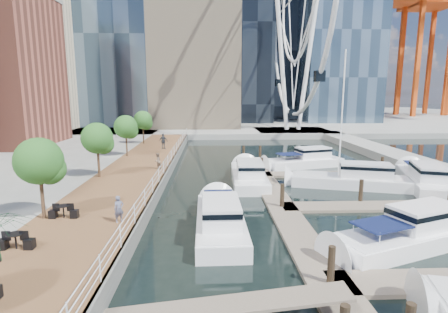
% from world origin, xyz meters
% --- Properties ---
extents(ground, '(520.00, 520.00, 0.00)m').
position_xyz_m(ground, '(0.00, 0.00, 0.00)').
color(ground, black).
rests_on(ground, ground).
extents(boardwalk, '(6.00, 60.00, 1.00)m').
position_xyz_m(boardwalk, '(-9.00, 15.00, 0.50)').
color(boardwalk, brown).
rests_on(boardwalk, ground).
extents(seawall, '(0.25, 60.00, 1.00)m').
position_xyz_m(seawall, '(-6.00, 15.00, 0.50)').
color(seawall, '#595954').
rests_on(seawall, ground).
extents(land_far, '(200.00, 114.00, 1.00)m').
position_xyz_m(land_far, '(0.00, 102.00, 0.50)').
color(land_far, gray).
rests_on(land_far, ground).
extents(breakwater, '(4.00, 60.00, 1.00)m').
position_xyz_m(breakwater, '(20.00, 20.00, 0.50)').
color(breakwater, gray).
rests_on(breakwater, ground).
extents(pier, '(14.00, 12.00, 1.00)m').
position_xyz_m(pier, '(14.00, 52.00, 0.50)').
color(pier, gray).
rests_on(pier, ground).
extents(railing, '(0.10, 60.00, 1.05)m').
position_xyz_m(railing, '(-6.10, 15.00, 1.52)').
color(railing, white).
rests_on(railing, boardwalk).
extents(floating_docks, '(16.00, 34.00, 2.60)m').
position_xyz_m(floating_docks, '(7.97, 9.98, 0.49)').
color(floating_docks, '#6D6051').
rests_on(floating_docks, ground).
extents(port_cranes, '(40.00, 52.00, 38.00)m').
position_xyz_m(port_cranes, '(67.67, 95.67, 20.00)').
color(port_cranes, '#D84C14').
rests_on(port_cranes, ground).
extents(street_trees, '(2.60, 42.60, 4.60)m').
position_xyz_m(street_trees, '(-11.40, 14.00, 4.29)').
color(street_trees, '#3F2B1C').
rests_on(street_trees, ground).
extents(yacht_foreground, '(10.08, 5.94, 2.15)m').
position_xyz_m(yacht_foreground, '(8.41, 1.65, 0.00)').
color(yacht_foreground, white).
rests_on(yacht_foreground, ground).
extents(pedestrian_near, '(0.65, 0.60, 1.48)m').
position_xyz_m(pedestrian_near, '(-6.99, 3.23, 1.74)').
color(pedestrian_near, '#52566E').
rests_on(pedestrian_near, boardwalk).
extents(pedestrian_mid, '(0.84, 0.90, 1.48)m').
position_xyz_m(pedestrian_mid, '(-6.94, 17.02, 1.74)').
color(pedestrian_mid, '#7D6756').
rests_on(pedestrian_mid, boardwalk).
extents(pedestrian_far, '(1.25, 0.81, 1.97)m').
position_xyz_m(pedestrian_far, '(-7.97, 29.07, 1.99)').
color(pedestrian_far, '#2E3239').
rests_on(pedestrian_far, boardwalk).
extents(moored_yachts, '(22.46, 32.22, 11.50)m').
position_xyz_m(moored_yachts, '(8.75, 12.02, 0.00)').
color(moored_yachts, silver).
rests_on(moored_yachts, ground).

